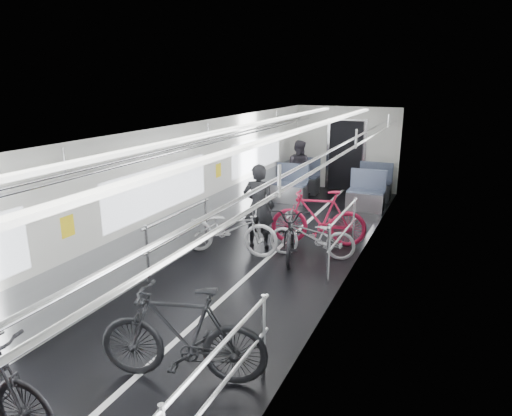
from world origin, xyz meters
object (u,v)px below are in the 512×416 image
(bike_aisle, at_px, (291,229))
(person_standing, at_px, (259,206))
(bike_right_mid, at_px, (312,236))
(bike_left_far, at_px, (229,228))
(bike_right_far, at_px, (319,218))
(person_seated, at_px, (298,168))
(bike_right_near, at_px, (182,334))

(bike_aisle, relative_size, person_standing, 1.16)
(bike_right_mid, distance_m, bike_aisle, 0.40)
(bike_right_mid, relative_size, bike_aisle, 0.82)
(bike_left_far, bearing_deg, bike_right_far, -59.06)
(bike_left_far, relative_size, person_standing, 1.15)
(bike_right_far, relative_size, person_standing, 1.12)
(person_standing, height_order, person_seated, person_standing)
(person_standing, bearing_deg, bike_right_far, -162.40)
(bike_right_near, distance_m, person_seated, 8.41)
(bike_left_far, xyz_separation_m, bike_right_far, (1.38, 1.13, 0.06))
(person_seated, bearing_deg, bike_right_far, 120.04)
(bike_right_far, bearing_deg, bike_left_far, -64.54)
(bike_right_far, distance_m, person_seated, 4.02)
(bike_right_mid, height_order, bike_aisle, bike_aisle)
(bike_right_far, height_order, person_standing, person_standing)
(bike_left_far, bearing_deg, bike_aisle, -75.99)
(bike_left_far, xyz_separation_m, bike_right_near, (1.25, -3.49, 0.06))
(bike_right_near, relative_size, bike_aisle, 0.97)
(bike_right_near, height_order, bike_right_mid, bike_right_near)
(bike_right_far, xyz_separation_m, person_seated, (-1.67, 3.65, 0.21))
(bike_right_mid, xyz_separation_m, person_standing, (-1.10, 0.09, 0.41))
(bike_left_far, distance_m, person_seated, 4.80)
(bike_right_mid, relative_size, bike_right_far, 0.85)
(bike_right_mid, bearing_deg, person_seated, -167.16)
(bike_aisle, bearing_deg, person_seated, 89.75)
(bike_left_far, bearing_deg, bike_right_mid, -81.12)
(bike_right_near, height_order, bike_right_far, bike_right_far)
(bike_left_far, relative_size, bike_aisle, 0.99)
(bike_aisle, xyz_separation_m, person_standing, (-0.70, 0.10, 0.32))
(bike_right_mid, xyz_separation_m, bike_right_far, (-0.08, 0.68, 0.14))
(bike_left_far, height_order, bike_right_mid, bike_left_far)
(bike_aisle, bearing_deg, bike_right_far, 48.13)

